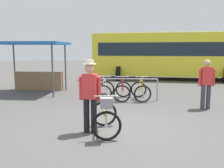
# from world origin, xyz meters

# --- Properties ---
(ground_plane) EXTENTS (80.00, 80.00, 0.00)m
(ground_plane) POSITION_xyz_m (0.00, 0.00, 0.00)
(ground_plane) COLOR #514F4C
(bike_rack_rail) EXTENTS (2.50, 0.27, 0.88)m
(bike_rack_rail) POSITION_xyz_m (0.39, 3.36, 0.64)
(bike_rack_rail) COLOR #99999E
(bike_rack_rail) RESTS_ON ground
(racked_bike_white) EXTENTS (0.79, 1.17, 0.97)m
(racked_bike_white) POSITION_xyz_m (-0.40, 3.60, 0.37)
(racked_bike_white) COLOR black
(racked_bike_white) RESTS_ON ground
(racked_bike_red) EXTENTS (0.80, 1.17, 0.97)m
(racked_bike_red) POSITION_xyz_m (0.30, 3.54, 0.37)
(racked_bike_red) COLOR black
(racked_bike_red) RESTS_ON ground
(racked_bike_yellow) EXTENTS (0.67, 1.11, 0.97)m
(racked_bike_yellow) POSITION_xyz_m (1.00, 3.48, 0.37)
(racked_bike_yellow) COLOR black
(racked_bike_yellow) RESTS_ON ground
(featured_bicycle) EXTENTS (0.72, 1.19, 0.97)m
(featured_bicycle) POSITION_xyz_m (-0.39, -0.39, 0.45)
(featured_bicycle) COLOR black
(featured_bicycle) RESTS_ON ground
(person_with_featured_bike) EXTENTS (0.52, 0.32, 1.72)m
(person_with_featured_bike) POSITION_xyz_m (-0.75, -0.27, 0.95)
(person_with_featured_bike) COLOR black
(person_with_featured_bike) RESTS_ON ground
(pedestrian_with_backpack) EXTENTS (0.53, 0.34, 1.64)m
(pedestrian_with_backpack) POSITION_xyz_m (2.93, 1.94, 0.94)
(pedestrian_with_backpack) COLOR #383842
(pedestrian_with_backpack) RESTS_ON ground
(bus_distant) EXTENTS (10.30, 4.69, 3.08)m
(bus_distant) POSITION_xyz_m (3.92, 10.27, 1.74)
(bus_distant) COLOR yellow
(bus_distant) RESTS_ON ground
(market_stall) EXTENTS (3.38, 2.70, 2.30)m
(market_stall) POSITION_xyz_m (-3.68, 5.57, 1.39)
(market_stall) COLOR #4C4C51
(market_stall) RESTS_ON ground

